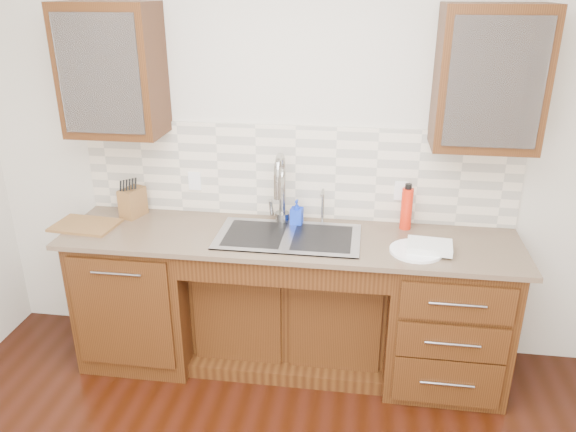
# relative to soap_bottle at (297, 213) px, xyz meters

# --- Properties ---
(wall_back) EXTENTS (4.00, 0.10, 2.70)m
(wall_back) POSITION_rel_soap_bottle_xyz_m (-0.02, 0.20, 0.36)
(wall_back) COLOR beige
(wall_back) RESTS_ON ground
(base_cabinet_left) EXTENTS (0.70, 0.62, 0.88)m
(base_cabinet_left) POSITION_rel_soap_bottle_xyz_m (-0.97, -0.16, -0.55)
(base_cabinet_left) COLOR #593014
(base_cabinet_left) RESTS_ON ground
(base_cabinet_center) EXTENTS (1.20, 0.44, 0.70)m
(base_cabinet_center) POSITION_rel_soap_bottle_xyz_m (-0.02, -0.07, -0.64)
(base_cabinet_center) COLOR #593014
(base_cabinet_center) RESTS_ON ground
(base_cabinet_right) EXTENTS (0.70, 0.62, 0.88)m
(base_cabinet_right) POSITION_rel_soap_bottle_xyz_m (0.93, -0.16, -0.55)
(base_cabinet_right) COLOR #593014
(base_cabinet_right) RESTS_ON ground
(countertop) EXTENTS (2.70, 0.65, 0.03)m
(countertop) POSITION_rel_soap_bottle_xyz_m (-0.02, -0.18, -0.10)
(countertop) COLOR #84705B
(countertop) RESTS_ON base_cabinet_left
(backsplash) EXTENTS (2.70, 0.02, 0.59)m
(backsplash) POSITION_rel_soap_bottle_xyz_m (-0.02, 0.13, 0.21)
(backsplash) COLOR beige
(backsplash) RESTS_ON wall_back
(sink) EXTENTS (0.84, 0.46, 0.19)m
(sink) POSITION_rel_soap_bottle_xyz_m (-0.02, -0.19, -0.17)
(sink) COLOR #9E9EA5
(sink) RESTS_ON countertop
(faucet) EXTENTS (0.04, 0.04, 0.40)m
(faucet) POSITION_rel_soap_bottle_xyz_m (-0.09, 0.04, 0.12)
(faucet) COLOR #999993
(faucet) RESTS_ON countertop
(filter_tap) EXTENTS (0.02, 0.02, 0.24)m
(filter_tap) POSITION_rel_soap_bottle_xyz_m (0.16, 0.05, 0.04)
(filter_tap) COLOR #999993
(filter_tap) RESTS_ON countertop
(upper_cabinet_left) EXTENTS (0.55, 0.34, 0.75)m
(upper_cabinet_left) POSITION_rel_soap_bottle_xyz_m (-1.07, -0.02, 0.83)
(upper_cabinet_left) COLOR #593014
(upper_cabinet_left) RESTS_ON wall_back
(upper_cabinet_right) EXTENTS (0.55, 0.34, 0.75)m
(upper_cabinet_right) POSITION_rel_soap_bottle_xyz_m (1.03, -0.02, 0.83)
(upper_cabinet_right) COLOR #593014
(upper_cabinet_right) RESTS_ON wall_back
(outlet_left) EXTENTS (0.08, 0.01, 0.12)m
(outlet_left) POSITION_rel_soap_bottle_xyz_m (-0.67, 0.12, 0.13)
(outlet_left) COLOR white
(outlet_left) RESTS_ON backsplash
(outlet_right) EXTENTS (0.08, 0.01, 0.12)m
(outlet_right) POSITION_rel_soap_bottle_xyz_m (0.63, 0.12, 0.13)
(outlet_right) COLOR white
(outlet_right) RESTS_ON backsplash
(soap_bottle) EXTENTS (0.08, 0.08, 0.16)m
(soap_bottle) POSITION_rel_soap_bottle_xyz_m (0.00, 0.00, 0.00)
(soap_bottle) COLOR #1233C7
(soap_bottle) RESTS_ON countertop
(water_bottle) EXTENTS (0.08, 0.08, 0.26)m
(water_bottle) POSITION_rel_soap_bottle_xyz_m (0.66, 0.04, 0.05)
(water_bottle) COLOR red
(water_bottle) RESTS_ON countertop
(plate) EXTENTS (0.34, 0.34, 0.02)m
(plate) POSITION_rel_soap_bottle_xyz_m (0.71, -0.29, -0.07)
(plate) COLOR white
(plate) RESTS_ON countertop
(dish_towel) EXTENTS (0.26, 0.20, 0.04)m
(dish_towel) POSITION_rel_soap_bottle_xyz_m (0.78, -0.27, -0.05)
(dish_towel) COLOR white
(dish_towel) RESTS_ON plate
(knife_block) EXTENTS (0.15, 0.19, 0.18)m
(knife_block) POSITION_rel_soap_bottle_xyz_m (-1.05, -0.01, 0.01)
(knife_block) COLOR olive
(knife_block) RESTS_ON countertop
(cutting_board) EXTENTS (0.40, 0.30, 0.02)m
(cutting_board) POSITION_rel_soap_bottle_xyz_m (-1.28, -0.21, -0.07)
(cutting_board) COLOR brown
(cutting_board) RESTS_ON countertop
(cup_left_a) EXTENTS (0.14, 0.14, 0.10)m
(cup_left_a) POSITION_rel_soap_bottle_xyz_m (-1.14, -0.02, 0.79)
(cup_left_a) COLOR silver
(cup_left_a) RESTS_ON upper_cabinet_left
(cup_left_b) EXTENTS (0.12, 0.12, 0.09)m
(cup_left_b) POSITION_rel_soap_bottle_xyz_m (-0.97, -0.02, 0.78)
(cup_left_b) COLOR white
(cup_left_b) RESTS_ON upper_cabinet_left
(cup_right_a) EXTENTS (0.18, 0.18, 0.11)m
(cup_right_a) POSITION_rel_soap_bottle_xyz_m (0.94, -0.02, 0.79)
(cup_right_a) COLOR white
(cup_right_a) RESTS_ON upper_cabinet_right
(cup_right_b) EXTENTS (0.11, 0.11, 0.10)m
(cup_right_b) POSITION_rel_soap_bottle_xyz_m (1.16, -0.02, 0.79)
(cup_right_b) COLOR silver
(cup_right_b) RESTS_ON upper_cabinet_right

